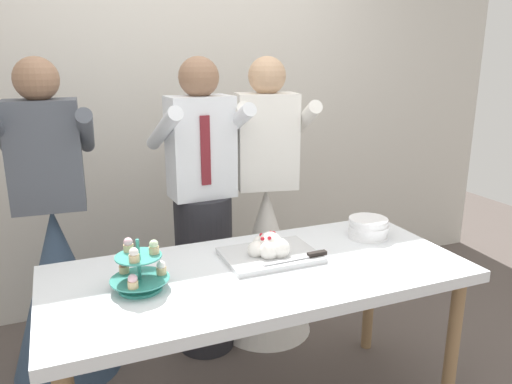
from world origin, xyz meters
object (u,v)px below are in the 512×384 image
(plate_stack, at_px, (368,228))
(person_groom, at_px, (203,226))
(dessert_table, at_px, (260,284))
(main_cake_tray, at_px, (270,250))
(cupcake_stand, at_px, (139,270))
(person_bride, at_px, (266,241))
(person_guest, at_px, (59,270))

(plate_stack, distance_m, person_groom, 0.90)
(dessert_table, distance_m, main_cake_tray, 0.17)
(cupcake_stand, xyz_separation_m, person_groom, (0.46, 0.70, -0.11))
(plate_stack, height_order, person_bride, person_bride)
(person_bride, relative_size, person_guest, 1.00)
(dessert_table, bearing_deg, cupcake_stand, 179.54)
(person_groom, bearing_deg, cupcake_stand, -123.57)
(cupcake_stand, xyz_separation_m, person_guest, (-0.30, 0.77, -0.27))
(main_cake_tray, xyz_separation_m, person_bride, (0.26, 0.65, -0.23))
(main_cake_tray, relative_size, person_guest, 0.26)
(dessert_table, bearing_deg, person_bride, 64.39)
(cupcake_stand, bearing_deg, person_groom, 56.43)
(main_cake_tray, bearing_deg, dessert_table, -135.09)
(dessert_table, relative_size, main_cake_tray, 4.14)
(dessert_table, xyz_separation_m, person_groom, (-0.05, 0.70, 0.05))
(main_cake_tray, relative_size, plate_stack, 2.15)
(plate_stack, bearing_deg, person_guest, 156.79)
(person_guest, bearing_deg, plate_stack, -23.21)
(dessert_table, height_order, cupcake_stand, cupcake_stand)
(dessert_table, distance_m, plate_stack, 0.68)
(plate_stack, xyz_separation_m, person_bride, (-0.30, 0.59, -0.24))
(dessert_table, distance_m, person_bride, 0.83)
(main_cake_tray, bearing_deg, person_bride, 67.86)
(plate_stack, bearing_deg, cupcake_stand, -173.11)
(main_cake_tray, height_order, plate_stack, main_cake_tray)
(dessert_table, relative_size, person_bride, 1.08)
(cupcake_stand, bearing_deg, main_cake_tray, 8.14)
(person_groom, xyz_separation_m, person_guest, (-0.77, 0.07, -0.16))
(plate_stack, bearing_deg, person_bride, 116.90)
(person_bride, distance_m, person_guest, 1.17)
(main_cake_tray, distance_m, person_groom, 0.63)
(main_cake_tray, bearing_deg, person_guest, 142.80)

